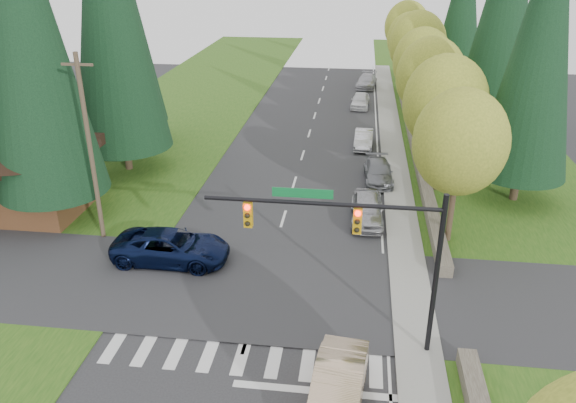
% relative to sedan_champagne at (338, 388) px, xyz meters
% --- Properties ---
extents(grass_east, '(14.00, 110.00, 0.06)m').
position_rel_sedan_champagne_xyz_m(grass_east, '(9.18, 18.83, -0.77)').
color(grass_east, '#244E14').
rests_on(grass_east, ground).
extents(grass_west, '(14.00, 110.00, 0.06)m').
position_rel_sedan_champagne_xyz_m(grass_west, '(-16.82, 18.83, -0.77)').
color(grass_west, '#244E14').
rests_on(grass_west, ground).
extents(cross_street, '(120.00, 8.00, 0.10)m').
position_rel_sedan_champagne_xyz_m(cross_street, '(-3.82, 6.83, -0.80)').
color(cross_street, '#28282B').
rests_on(cross_street, ground).
extents(sidewalk_east, '(1.80, 80.00, 0.13)m').
position_rel_sedan_champagne_xyz_m(sidewalk_east, '(3.08, 20.83, -0.74)').
color(sidewalk_east, gray).
rests_on(sidewalk_east, ground).
extents(curb_east, '(0.20, 80.00, 0.13)m').
position_rel_sedan_champagne_xyz_m(curb_east, '(2.23, 20.83, -0.74)').
color(curb_east, gray).
rests_on(curb_east, ground).
extents(stone_wall_north, '(0.70, 40.00, 0.70)m').
position_rel_sedan_champagne_xyz_m(stone_wall_north, '(4.78, 28.83, -0.45)').
color(stone_wall_north, '#4C4438').
rests_on(stone_wall_north, ground).
extents(traffic_signal, '(8.70, 0.37, 6.80)m').
position_rel_sedan_champagne_xyz_m(traffic_signal, '(0.55, 3.33, 4.18)').
color(traffic_signal, black).
rests_on(traffic_signal, ground).
extents(brown_building, '(8.40, 8.40, 5.40)m').
position_rel_sedan_champagne_xyz_m(brown_building, '(-18.82, 13.83, 2.34)').
color(brown_building, '#4C2D19').
rests_on(brown_building, ground).
extents(utility_pole, '(1.60, 0.24, 10.00)m').
position_rel_sedan_champagne_xyz_m(utility_pole, '(-13.32, 10.83, 4.34)').
color(utility_pole, '#473828').
rests_on(utility_pole, ground).
extents(decid_tree_0, '(4.80, 4.80, 8.37)m').
position_rel_sedan_champagne_xyz_m(decid_tree_0, '(5.38, 12.83, 4.80)').
color(decid_tree_0, '#38281C').
rests_on(decid_tree_0, ground).
extents(decid_tree_1, '(5.20, 5.20, 8.80)m').
position_rel_sedan_champagne_xyz_m(decid_tree_1, '(5.48, 19.83, 5.00)').
color(decid_tree_1, '#38281C').
rests_on(decid_tree_1, ground).
extents(decid_tree_2, '(5.00, 5.00, 8.82)m').
position_rel_sedan_champagne_xyz_m(decid_tree_2, '(5.28, 26.83, 5.13)').
color(decid_tree_2, '#38281C').
rests_on(decid_tree_2, ground).
extents(decid_tree_3, '(5.00, 5.00, 8.55)m').
position_rel_sedan_champagne_xyz_m(decid_tree_3, '(5.38, 33.83, 4.86)').
color(decid_tree_3, '#38281C').
rests_on(decid_tree_3, ground).
extents(decid_tree_4, '(5.40, 5.40, 9.18)m').
position_rel_sedan_champagne_xyz_m(decid_tree_4, '(5.48, 40.83, 5.26)').
color(decid_tree_4, '#38281C').
rests_on(decid_tree_4, ground).
extents(decid_tree_5, '(4.80, 4.80, 8.30)m').
position_rel_sedan_champagne_xyz_m(decid_tree_5, '(5.28, 47.83, 4.73)').
color(decid_tree_5, '#38281C').
rests_on(decid_tree_5, ground).
extents(decid_tree_6, '(5.20, 5.20, 8.86)m').
position_rel_sedan_champagne_xyz_m(decid_tree_6, '(5.38, 54.83, 5.06)').
color(decid_tree_6, '#38281C').
rests_on(decid_tree_6, ground).
extents(conifer_w_a, '(6.12, 6.12, 19.80)m').
position_rel_sedan_champagne_xyz_m(conifer_w_a, '(-16.82, 12.83, 9.99)').
color(conifer_w_a, '#38281C').
rests_on(conifer_w_a, ground).
extents(conifer_w_b, '(5.44, 5.44, 17.80)m').
position_rel_sedan_champagne_xyz_m(conifer_w_b, '(-19.82, 16.83, 8.99)').
color(conifer_w_b, '#38281C').
rests_on(conifer_w_b, ground).
extents(conifer_w_c, '(6.46, 6.46, 20.80)m').
position_rel_sedan_champagne_xyz_m(conifer_w_c, '(-15.82, 20.83, 10.49)').
color(conifer_w_c, '#38281C').
rests_on(conifer_w_c, ground).
extents(conifer_w_e, '(5.78, 5.78, 18.80)m').
position_rel_sedan_champagne_xyz_m(conifer_w_e, '(-17.82, 26.83, 9.49)').
color(conifer_w_e, '#38281C').
rests_on(conifer_w_e, ground).
extents(conifer_e_a, '(5.44, 5.44, 17.80)m').
position_rel_sedan_champagne_xyz_m(conifer_e_a, '(10.18, 18.83, 8.99)').
color(conifer_e_a, '#38281C').
rests_on(conifer_e_a, ground).
extents(conifer_e_c, '(5.10, 5.10, 16.80)m').
position_rel_sedan_champagne_xyz_m(conifer_e_c, '(10.18, 46.83, 8.49)').
color(conifer_e_c, '#38281C').
rests_on(conifer_e_c, ground).
extents(sedan_champagne, '(2.16, 5.00, 1.60)m').
position_rel_sedan_champagne_xyz_m(sedan_champagne, '(0.00, 0.00, 0.00)').
color(sedan_champagne, beige).
rests_on(sedan_champagne, ground).
extents(suv_navy, '(5.88, 2.73, 1.63)m').
position_rel_sedan_champagne_xyz_m(suv_navy, '(-8.76, 8.82, 0.01)').
color(suv_navy, black).
rests_on(suv_navy, ground).
extents(parked_car_a, '(1.92, 4.63, 1.57)m').
position_rel_sedan_champagne_xyz_m(parked_car_a, '(1.01, 14.65, -0.02)').
color(parked_car_a, '#A9A9AD').
rests_on(parked_car_a, ground).
extents(parked_car_b, '(2.06, 4.64, 1.32)m').
position_rel_sedan_champagne_xyz_m(parked_car_b, '(1.78, 20.83, -0.14)').
color(parked_car_b, slate).
rests_on(parked_car_b, ground).
extents(parked_car_c, '(1.52, 4.06, 1.32)m').
position_rel_sedan_champagne_xyz_m(parked_car_c, '(0.76, 27.83, -0.14)').
color(parked_car_c, silver).
rests_on(parked_car_c, ground).
extents(parked_car_d, '(1.96, 4.29, 1.42)m').
position_rel_sedan_champagne_xyz_m(parked_car_d, '(0.38, 39.80, -0.09)').
color(parked_car_d, silver).
rests_on(parked_car_d, ground).
extents(parked_car_e, '(2.56, 5.11, 1.42)m').
position_rel_sedan_champagne_xyz_m(parked_car_e, '(0.99, 48.56, -0.09)').
color(parked_car_e, '#A5A4A9').
rests_on(parked_car_e, ground).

